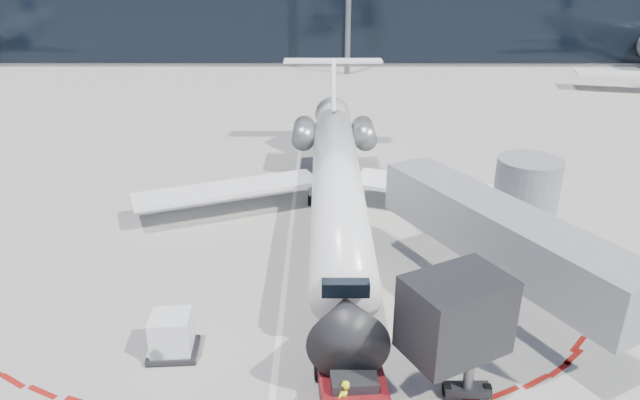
{
  "coord_description": "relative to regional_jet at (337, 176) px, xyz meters",
  "views": [
    {
      "loc": [
        1.68,
        -25.37,
        14.1
      ],
      "look_at": [
        1.63,
        2.59,
        2.02
      ],
      "focal_mm": 32.0,
      "sensor_mm": 36.0,
      "label": 1
    }
  ],
  "objects": [
    {
      "name": "pushback_tug",
      "position": [
        0.16,
        -15.2,
        -1.8
      ],
      "size": [
        2.63,
        5.67,
        1.45
      ],
      "rotation": [
        0.0,
        0.0,
        0.08
      ],
      "color": "#560C10",
      "rests_on": "ground"
    },
    {
      "name": "regional_jet",
      "position": [
        0.0,
        0.0,
        0.0
      ],
      "size": [
        23.71,
        29.24,
        7.32
      ],
      "color": "white",
      "rests_on": "ground"
    },
    {
      "name": "ground",
      "position": [
        -2.57,
        -5.08,
        -2.45
      ],
      "size": [
        260.0,
        260.0,
        0.0
      ],
      "primitive_type": "plane",
      "color": "gray",
      "rests_on": "ground"
    },
    {
      "name": "apron_centerline",
      "position": [
        -2.57,
        -3.08,
        -2.44
      ],
      "size": [
        0.25,
        40.0,
        0.01
      ],
      "primitive_type": "cube",
      "color": "silver",
      "rests_on": "ground"
    },
    {
      "name": "uld_container",
      "position": [
        -6.54,
        -12.72,
        -1.58
      ],
      "size": [
        1.95,
        1.69,
        1.74
      ],
      "rotation": [
        0.0,
        0.0,
        0.07
      ],
      "color": "black",
      "rests_on": "ground"
    },
    {
      "name": "jet_bridge",
      "position": [
        7.22,
        -8.09,
        0.56
      ],
      "size": [
        10.03,
        15.2,
        4.9
      ],
      "color": "gray",
      "rests_on": "ground"
    }
  ]
}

